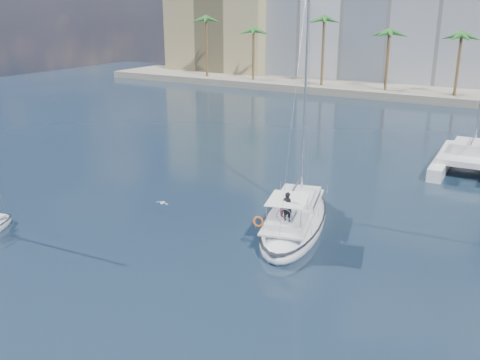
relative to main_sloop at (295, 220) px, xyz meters
The scene contains 9 objects.
ground 5.38m from the main_sloop, 154.42° to the right, with size 160.00×160.00×0.00m, color black.
quay 58.89m from the main_sloop, 94.70° to the left, with size 120.00×14.00×1.20m, color gray.
building_modern 73.90m from the main_sloop, 103.39° to the left, with size 42.00×16.00×28.00m, color silver.
building_tan_left 82.16m from the main_sloop, 125.07° to the left, with size 22.00×14.00×22.00m, color tan.
palm_left 67.77m from the main_sloop, 125.37° to the left, with size 3.60×3.60×12.30m.
palm_centre 55.76m from the main_sloop, 95.04° to the left, with size 3.60×3.60×12.30m.
main_sloop is the anchor object (origin of this frame).
catamaran 21.43m from the main_sloop, 68.49° to the left, with size 6.31×11.76×16.81m.
seagull 9.21m from the main_sloop, 162.85° to the right, with size 1.00×0.43×0.19m.
Camera 1 is at (18.33, -27.39, 13.91)m, focal length 40.00 mm.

